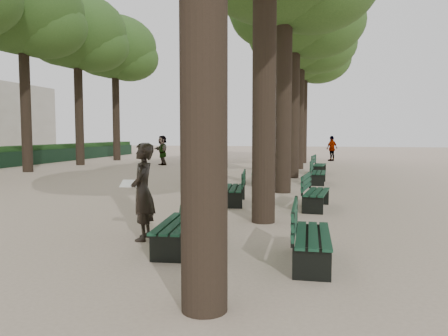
# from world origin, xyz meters

# --- Properties ---
(ground) EXTENTS (120.00, 120.00, 0.00)m
(ground) POSITION_xyz_m (0.00, 0.00, 0.00)
(ground) COLOR #C6AE96
(ground) RESTS_ON ground
(tree_central_3) EXTENTS (6.00, 6.00, 9.95)m
(tree_central_3) POSITION_xyz_m (1.50, 13.00, 7.65)
(tree_central_3) COLOR #33261C
(tree_central_3) RESTS_ON ground
(tree_central_4) EXTENTS (6.00, 6.00, 9.95)m
(tree_central_4) POSITION_xyz_m (1.50, 18.00, 7.65)
(tree_central_4) COLOR #33261C
(tree_central_4) RESTS_ON ground
(tree_central_5) EXTENTS (6.00, 6.00, 9.95)m
(tree_central_5) POSITION_xyz_m (1.50, 23.00, 7.65)
(tree_central_5) COLOR #33261C
(tree_central_5) RESTS_ON ground
(tree_far_3) EXTENTS (6.00, 6.00, 10.45)m
(tree_far_3) POSITION_xyz_m (-12.00, 13.00, 8.14)
(tree_far_3) COLOR #33261C
(tree_far_3) RESTS_ON ground
(tree_far_4) EXTENTS (6.00, 6.00, 10.45)m
(tree_far_4) POSITION_xyz_m (-12.00, 18.00, 8.14)
(tree_far_4) COLOR #33261C
(tree_far_4) RESTS_ON ground
(tree_far_5) EXTENTS (6.00, 6.00, 10.45)m
(tree_far_5) POSITION_xyz_m (-12.00, 23.00, 8.14)
(tree_far_5) COLOR #33261C
(tree_far_5) RESTS_ON ground
(bench_left_0) EXTENTS (0.75, 1.85, 0.92)m
(bench_left_0) POSITION_xyz_m (0.37, 0.40, 0.27)
(bench_left_0) COLOR black
(bench_left_0) RESTS_ON ground
(bench_left_1) EXTENTS (0.80, 1.86, 0.92)m
(bench_left_1) POSITION_xyz_m (0.37, 5.36, 0.27)
(bench_left_1) COLOR black
(bench_left_1) RESTS_ON ground
(bench_left_2) EXTENTS (0.79, 1.86, 0.92)m
(bench_left_2) POSITION_xyz_m (0.37, 10.24, 0.27)
(bench_left_2) COLOR black
(bench_left_2) RESTS_ON ground
(bench_left_3) EXTENTS (0.80, 1.86, 0.92)m
(bench_left_3) POSITION_xyz_m (0.37, 15.33, 0.27)
(bench_left_3) COLOR black
(bench_left_3) RESTS_ON ground
(bench_right_0) EXTENTS (0.62, 1.82, 0.92)m
(bench_right_0) POSITION_xyz_m (2.63, 0.04, 0.27)
(bench_right_0) COLOR black
(bench_right_0) RESTS_ON ground
(bench_right_1) EXTENTS (0.74, 1.85, 0.92)m
(bench_right_1) POSITION_xyz_m (2.63, 5.00, 0.27)
(bench_right_1) COLOR black
(bench_right_1) RESTS_ON ground
(bench_right_2) EXTENTS (0.63, 1.82, 0.92)m
(bench_right_2) POSITION_xyz_m (2.63, 10.88, 0.27)
(bench_right_2) COLOR black
(bench_right_2) RESTS_ON ground
(bench_right_3) EXTENTS (0.74, 1.85, 0.92)m
(bench_right_3) POSITION_xyz_m (2.63, 15.10, 0.27)
(bench_right_3) COLOR black
(bench_right_3) RESTS_ON ground
(man_with_map) EXTENTS (0.69, 0.78, 1.81)m
(man_with_map) POSITION_xyz_m (-0.47, 0.90, 0.91)
(man_with_map) COLOR black
(man_with_map) RESTS_ON ground
(pedestrian_c) EXTENTS (0.97, 1.02, 1.80)m
(pedestrian_c) POSITION_xyz_m (3.45, 25.48, 0.90)
(pedestrian_c) COLOR #262628
(pedestrian_c) RESTS_ON ground
(pedestrian_a) EXTENTS (0.90, 0.56, 1.71)m
(pedestrian_a) POSITION_xyz_m (-5.90, 23.09, 0.86)
(pedestrian_a) COLOR #262628
(pedestrian_a) RESTS_ON ground
(pedestrian_b) EXTENTS (1.12, 0.50, 1.67)m
(pedestrian_b) POSITION_xyz_m (-0.07, 26.46, 0.83)
(pedestrian_b) COLOR #262628
(pedestrian_b) RESTS_ON ground
(pedestrian_e) EXTENTS (1.41, 1.54, 1.85)m
(pedestrian_e) POSITION_xyz_m (-6.96, 19.08, 0.93)
(pedestrian_e) COLOR #262628
(pedestrian_e) RESTS_ON ground
(pedestrian_d) EXTENTS (0.74, 0.75, 1.53)m
(pedestrian_d) POSITION_xyz_m (0.03, 29.56, 0.77)
(pedestrian_d) COLOR #262628
(pedestrian_d) RESTS_ON ground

